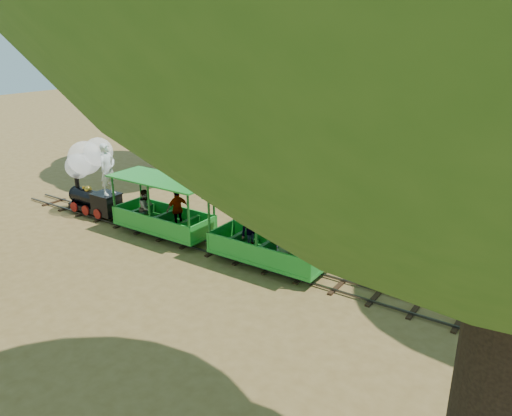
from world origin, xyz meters
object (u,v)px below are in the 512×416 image
Objects in this scene: locomotive at (91,170)px; carriage_rear at (266,240)px; fence at (380,181)px; carriage_front at (163,213)px.

carriage_rear is (7.42, -0.06, -0.85)m from locomotive.
locomotive is 0.16× the size of fence.
carriage_rear is at bearing -91.59° from fence.
carriage_front is at bearing -179.31° from carriage_rear.
locomotive reaches higher than carriage_front.
locomotive is 7.47m from carriage_rear.
fence is (7.64, 7.93, -1.07)m from locomotive.
carriage_front is 3.90m from carriage_rear.
carriage_rear is at bearing -0.44° from locomotive.
fence is (4.12, 8.03, -0.21)m from carriage_front.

